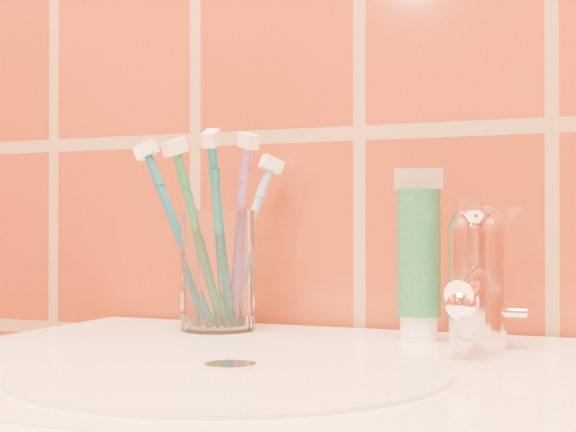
% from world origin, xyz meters
% --- Properties ---
extents(glass_tumbler, '(0.09, 0.09, 0.11)m').
position_xyz_m(glass_tumbler, '(-0.12, 1.12, 0.91)').
color(glass_tumbler, white).
rests_on(glass_tumbler, pedestal_sink).
extents(toothpaste_tube, '(0.04, 0.04, 0.15)m').
position_xyz_m(toothpaste_tube, '(0.08, 1.12, 0.92)').
color(toothpaste_tube, white).
rests_on(toothpaste_tube, pedestal_sink).
extents(faucet, '(0.05, 0.11, 0.12)m').
position_xyz_m(faucet, '(0.14, 1.09, 0.91)').
color(faucet, white).
rests_on(faucet, pedestal_sink).
extents(toothbrush_0, '(0.06, 0.14, 0.21)m').
position_xyz_m(toothbrush_0, '(-0.10, 1.09, 0.94)').
color(toothbrush_0, '#0C6268').
rests_on(toothbrush_0, glass_tumbler).
extents(toothbrush_1, '(0.10, 0.10, 0.18)m').
position_xyz_m(toothbrush_1, '(-0.15, 1.11, 0.94)').
color(toothbrush_1, '#0D5973').
rests_on(toothbrush_1, glass_tumbler).
extents(toothbrush_2, '(0.13, 0.14, 0.19)m').
position_xyz_m(toothbrush_2, '(-0.10, 1.15, 0.93)').
color(toothbrush_2, '#73A0CC').
rests_on(toothbrush_2, glass_tumbler).
extents(toothbrush_3, '(0.11, 0.10, 0.20)m').
position_xyz_m(toothbrush_3, '(-0.09, 1.12, 0.94)').
color(toothbrush_3, '#844DA5').
rests_on(toothbrush_3, glass_tumbler).
extents(toothbrush_4, '(0.11, 0.13, 0.20)m').
position_xyz_m(toothbrush_4, '(-0.12, 1.09, 0.94)').
color(toothbrush_4, '#1C6B3E').
rests_on(toothbrush_4, glass_tumbler).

